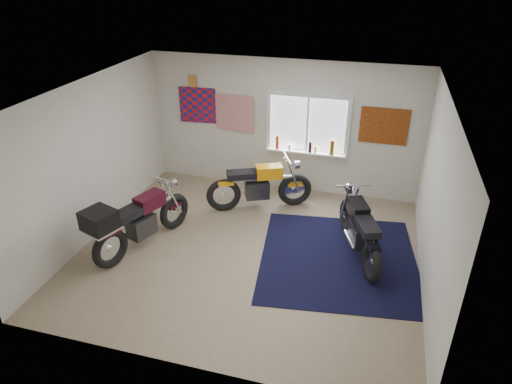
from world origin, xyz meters
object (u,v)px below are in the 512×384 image
(yellow_triumph, at_px, (259,186))
(black_chrome_bike, at_px, (359,230))
(maroon_tourer, at_px, (135,221))
(navy_rug, at_px, (338,259))

(yellow_triumph, height_order, black_chrome_bike, yellow_triumph)
(black_chrome_bike, height_order, maroon_tourer, maroon_tourer)
(navy_rug, relative_size, maroon_tourer, 1.27)
(navy_rug, bearing_deg, maroon_tourer, -169.22)
(maroon_tourer, bearing_deg, navy_rug, -59.60)
(navy_rug, distance_m, yellow_triumph, 2.19)
(navy_rug, distance_m, black_chrome_bike, 0.58)
(navy_rug, bearing_deg, black_chrome_bike, 41.91)
(navy_rug, height_order, black_chrome_bike, black_chrome_bike)
(yellow_triumph, bearing_deg, navy_rug, -62.51)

